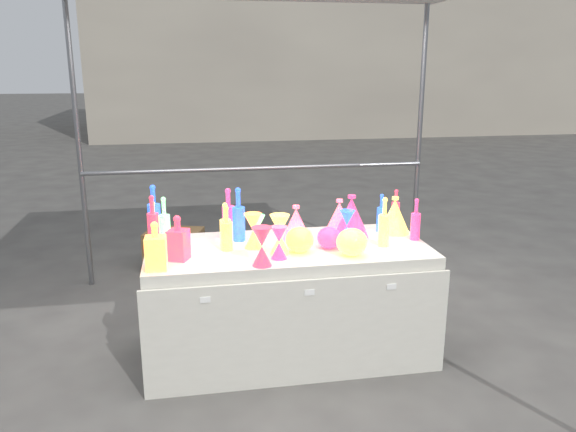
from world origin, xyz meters
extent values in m
plane|color=#62605B|center=(0.00, 0.00, 0.00)|extent=(80.00, 80.00, 0.00)
cylinder|color=gray|center=(-1.50, 1.50, 1.20)|extent=(0.04, 0.04, 2.40)
cylinder|color=gray|center=(1.50, 1.50, 1.20)|extent=(0.04, 0.04, 2.40)
cylinder|color=gray|center=(0.00, 1.47, 1.00)|extent=(3.00, 0.04, 0.04)
cube|color=silver|center=(0.00, 0.00, 0.38)|extent=(1.80, 0.80, 0.75)
cube|color=silver|center=(0.00, -0.42, 0.34)|extent=(1.84, 0.02, 0.68)
cube|color=white|center=(-0.55, -0.43, 0.60)|extent=(0.06, 0.00, 0.03)
cube|color=white|center=(0.05, -0.43, 0.60)|extent=(0.06, 0.00, 0.03)
cube|color=white|center=(0.55, -0.43, 0.60)|extent=(0.06, 0.00, 0.03)
cube|color=#BAAF9B|center=(4.00, 14.00, 3.00)|extent=(14.00, 6.00, 6.00)
cube|color=olive|center=(-0.78, 1.80, 0.18)|extent=(0.59, 0.50, 0.37)
cube|color=olive|center=(0.85, 1.89, 0.03)|extent=(0.74, 0.59, 0.06)
camera|label=1|loc=(-0.61, -3.39, 1.87)|focal=35.00mm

